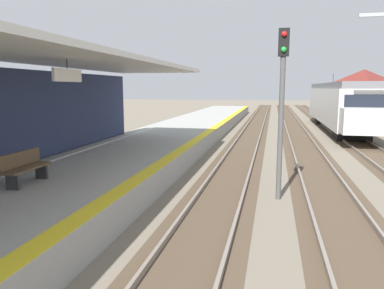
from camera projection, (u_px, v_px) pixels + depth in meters
station_platform at (114, 167)px, 14.20m from camera, size 5.00×80.00×0.91m
track_pair_nearest_platform at (237, 162)px, 17.19m from camera, size 2.34×120.00×0.16m
track_pair_middle at (313, 165)px, 16.46m from camera, size 2.34×120.00×0.16m
approaching_train at (339, 104)px, 29.78m from camera, size 2.93×19.60×4.76m
rail_signal_post at (282, 97)px, 11.06m from camera, size 0.32×0.34×5.20m
platform_bench at (25, 167)px, 9.85m from camera, size 0.45×1.60×0.88m
distant_trackside_house at (363, 89)px, 58.50m from camera, size 6.60×5.28×6.40m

